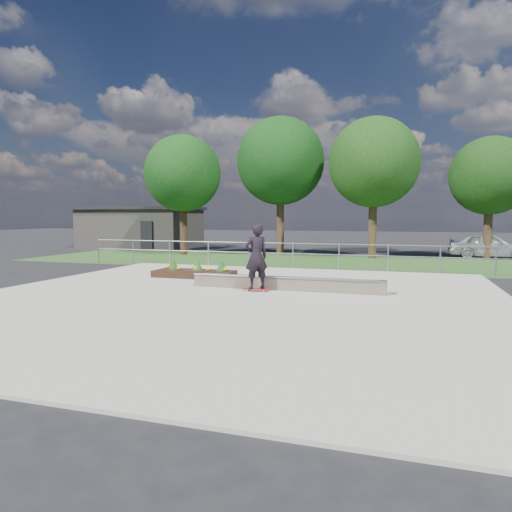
{
  "coord_description": "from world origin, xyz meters",
  "views": [
    {
      "loc": [
        4.41,
        -11.9,
        2.33
      ],
      "look_at": [
        0.2,
        1.5,
        1.1
      ],
      "focal_mm": 32.0,
      "sensor_mm": 36.0,
      "label": 1
    }
  ],
  "objects_px": {
    "planter_bed": "(195,272)",
    "parked_car": "(489,245)",
    "grind_ledge": "(286,283)",
    "skateboarder": "(256,257)"
  },
  "relations": [
    {
      "from": "grind_ledge",
      "to": "skateboarder",
      "type": "xyz_separation_m",
      "value": [
        -0.79,
        -0.55,
        0.86
      ]
    },
    {
      "from": "skateboarder",
      "to": "parked_car",
      "type": "bearing_deg",
      "value": 59.36
    },
    {
      "from": "planter_bed",
      "to": "parked_car",
      "type": "distance_m",
      "value": 17.35
    },
    {
      "from": "grind_ledge",
      "to": "skateboarder",
      "type": "bearing_deg",
      "value": -145.01
    },
    {
      "from": "skateboarder",
      "to": "parked_car",
      "type": "distance_m",
      "value": 17.38
    },
    {
      "from": "planter_bed",
      "to": "parked_car",
      "type": "height_order",
      "value": "parked_car"
    },
    {
      "from": "grind_ledge",
      "to": "skateboarder",
      "type": "distance_m",
      "value": 1.29
    },
    {
      "from": "skateboarder",
      "to": "parked_car",
      "type": "height_order",
      "value": "skateboarder"
    },
    {
      "from": "planter_bed",
      "to": "skateboarder",
      "type": "bearing_deg",
      "value": -37.67
    },
    {
      "from": "parked_car",
      "to": "planter_bed",
      "type": "bearing_deg",
      "value": 139.61
    }
  ]
}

